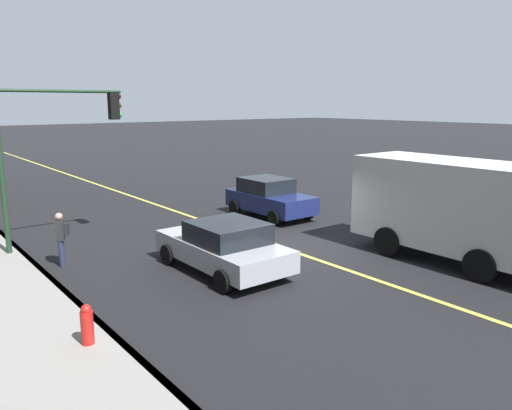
{
  "coord_description": "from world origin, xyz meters",
  "views": [
    {
      "loc": [
        -11.7,
        10.29,
        4.64
      ],
      "look_at": [
        -1.75,
        2.52,
        2.04
      ],
      "focal_mm": 35.16,
      "sensor_mm": 36.0,
      "label": 1
    }
  ],
  "objects": [
    {
      "name": "lane_stripe_center",
      "position": [
        0.0,
        0.0,
        0.01
      ],
      "size": [
        80.0,
        0.16,
        0.01
      ],
      "primitive_type": "cube",
      "color": "#D8CC4C",
      "rests_on": "ground"
    },
    {
      "name": "traffic_light_mast",
      "position": [
        4.44,
        5.68,
        3.63
      ],
      "size": [
        0.28,
        3.91,
        5.28
      ],
      "color": "#1E3823",
      "rests_on": "ground"
    },
    {
      "name": "car_silver",
      "position": [
        -0.62,
        2.77,
        0.73
      ],
      "size": [
        4.28,
        2.11,
        1.44
      ],
      "color": "#A8AAB2",
      "rests_on": "ground"
    },
    {
      "name": "curb_edge",
      "position": [
        0.0,
        6.88,
        0.07
      ],
      "size": [
        80.0,
        0.16,
        0.15
      ],
      "primitive_type": "cube",
      "color": "slate",
      "rests_on": "ground"
    },
    {
      "name": "ground",
      "position": [
        0.0,
        0.0,
        0.0
      ],
      "size": [
        200.0,
        200.0,
        0.0
      ],
      "primitive_type": "plane",
      "color": "black"
    },
    {
      "name": "truck_white",
      "position": [
        -4.95,
        -3.11,
        1.6
      ],
      "size": [
        8.42,
        2.42,
        2.98
      ],
      "color": "silver",
      "rests_on": "ground"
    },
    {
      "name": "pedestrian_with_backpack",
      "position": [
        2.67,
        6.16,
        0.9
      ],
      "size": [
        0.43,
        0.45,
        1.56
      ],
      "color": "#262D4C",
      "rests_on": "ground"
    },
    {
      "name": "car_navy",
      "position": [
        3.91,
        -2.59,
        0.8
      ],
      "size": [
        3.91,
        1.97,
        1.58
      ],
      "color": "navy",
      "rests_on": "ground"
    },
    {
      "name": "fire_hydrant",
      "position": [
        -2.83,
        7.4,
        0.47
      ],
      "size": [
        0.24,
        0.24,
        0.94
      ],
      "color": "red",
      "rests_on": "ground"
    }
  ]
}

